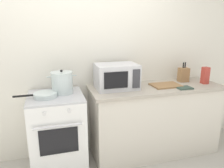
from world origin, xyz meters
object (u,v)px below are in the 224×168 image
Objects in this scene: stove at (58,133)px; frying_pan at (45,95)px; pasta_box at (205,75)px; cutting_board at (166,85)px; microwave at (116,76)px; knife_block at (183,75)px; stock_pot at (62,83)px; oven_mitt at (184,88)px.

stove is 0.50m from frying_pan.
pasta_box is at bearing 0.34° from frying_pan.
stove is 1.44m from cutting_board.
microwave is 0.98m from knife_block.
pasta_box is (1.84, -0.09, -0.01)m from stock_pot.
microwave is 1.20m from pasta_box.
stock_pot reaches higher than stove.
knife_block is at bearing 58.89° from oven_mitt.
cutting_board is 1.64× the size of pasta_box.
cutting_board is (1.28, -0.06, -0.11)m from stock_pot.
stove is 5.11× the size of oven_mitt.
frying_pan is at bearing -159.45° from stove.
frying_pan reaches higher than stove.
knife_block is 1.22× the size of pasta_box.
oven_mitt is at bearing -161.75° from pasta_box.
stock_pot reaches higher than cutting_board.
microwave is 2.78× the size of oven_mitt.
stock_pot is 0.24m from frying_pan.
stove is at bearing -175.28° from knife_block.
oven_mitt is at bearing -44.76° from cutting_board.
pasta_box is 1.22× the size of oven_mitt.
knife_block is 1.49× the size of oven_mitt.
stove is 2.05× the size of frying_pan.
frying_pan is (-0.11, -0.04, 0.48)m from stove.
knife_block reaches higher than cutting_board.
stock_pot is 0.65m from microwave.
microwave is 2.27× the size of pasta_box.
stove is 1.61m from oven_mitt.
microwave reaches higher than knife_block.
oven_mitt is (-0.18, -0.30, -0.09)m from knife_block.
stock_pot is at bearing 171.27° from oven_mitt.
frying_pan reaches higher than oven_mitt.
stock_pot is 1.63m from knife_block.
oven_mitt is (0.80, -0.24, -0.14)m from microwave.
oven_mitt is (1.64, -0.12, -0.02)m from frying_pan.
knife_block is (0.34, 0.14, 0.09)m from cutting_board.
cutting_board is at bearing -2.75° from stock_pot.
cutting_board is 1.34× the size of knife_block.
frying_pan is at bearing -178.36° from cutting_board.
cutting_board is 0.57m from pasta_box.
pasta_box is (2.03, 0.01, 0.08)m from frying_pan.
microwave is at bearing 8.14° from frying_pan.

